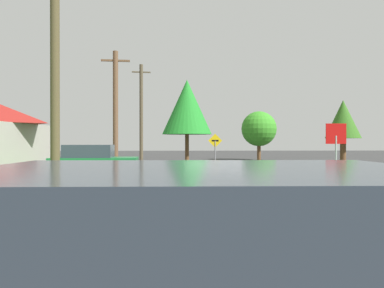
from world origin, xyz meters
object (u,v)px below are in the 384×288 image
Objects in this scene: parked_car_near_building at (93,162)px; utility_pole_near at (55,67)px; pine_tree_center at (343,120)px; utility_pole_far at (141,111)px; oak_tree_right at (259,129)px; stop_sign at (336,141)px; oak_tree_left at (187,107)px; direction_sign at (215,147)px; utility_pole_mid at (116,109)px.

utility_pole_near is (0.33, -6.82, 3.17)m from parked_car_near_building.
utility_pole_near is at bearing -132.74° from pine_tree_center.
oak_tree_right is (11.34, -0.97, -1.73)m from utility_pole_far.
stop_sign is 0.33× the size of utility_pole_near.
utility_pole_far is at bearing 155.36° from pine_tree_center.
oak_tree_left is 10.40m from oak_tree_right.
utility_pole_far is 18.30m from pine_tree_center.
pine_tree_center is (16.60, -7.61, -1.22)m from utility_pole_far.
direction_sign reaches higher than parked_car_near_building.
direction_sign is (-4.02, 9.25, -0.37)m from stop_sign.
direction_sign is 0.35× the size of oak_tree_left.
utility_pole_mid is 1.60× the size of oak_tree_right.
oak_tree_left is (-5.72, 13.46, 2.60)m from stop_sign.
utility_pole_far is at bearing 175.12° from oak_tree_right.
utility_pole_far is 4.06× the size of direction_sign.
parked_car_near_building is 0.63× the size of oak_tree_left.
utility_pole_far is 9.39m from oak_tree_left.
oak_tree_right is at bearing 46.12° from oak_tree_left.
utility_pole_near reaches higher than direction_sign.
stop_sign is 14.85m from oak_tree_left.
utility_pole_far is (0.24, 25.83, 0.76)m from utility_pole_near.
oak_tree_left reaches higher than direction_sign.
utility_pole_near is at bearing -88.95° from utility_pole_mid.
utility_pole_far is at bearing 87.89° from utility_pole_mid.
stop_sign is at bearing -115.13° from pine_tree_center.
direction_sign is (6.14, 13.22, -2.55)m from utility_pole_near.
utility_pole_far reaches higher than utility_pole_near.
utility_pole_far reaches higher than utility_pole_mid.
utility_pole_mid is at bearing -135.95° from oak_tree_left.
parked_car_near_building is 19.42m from utility_pole_far.
utility_pole_mid is at bearing -162.74° from pine_tree_center.
parked_car_near_building is 0.87× the size of oak_tree_right.
stop_sign reaches higher than parked_car_near_building.
utility_pole_mid reaches higher than parked_car_near_building.
stop_sign is 1.10× the size of direction_sign.
parked_car_near_building is 0.53× the size of utility_pole_near.
utility_pole_mid is at bearing -37.96° from stop_sign.
oak_tree_left reaches higher than stop_sign.
stop_sign is 0.33× the size of utility_pole_mid.
parked_car_near_building is at bearing -135.28° from direction_sign.
stop_sign reaches higher than direction_sign.
direction_sign is at bearing -63.76° from stop_sign.
parked_car_near_building is at bearing -146.41° from pine_tree_center.
parked_car_near_building is 0.44× the size of utility_pole_far.
oak_tree_left is (4.77, 10.61, 3.59)m from parked_car_near_building.
utility_pole_far is at bearing 89.47° from utility_pole_near.
utility_pole_mid is at bearing -177.24° from direction_sign.
stop_sign is at bearing -17.22° from parked_car_near_building.
utility_pole_far is (-9.92, 21.85, 2.94)m from stop_sign.
direction_sign is at bearing -154.98° from pine_tree_center.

